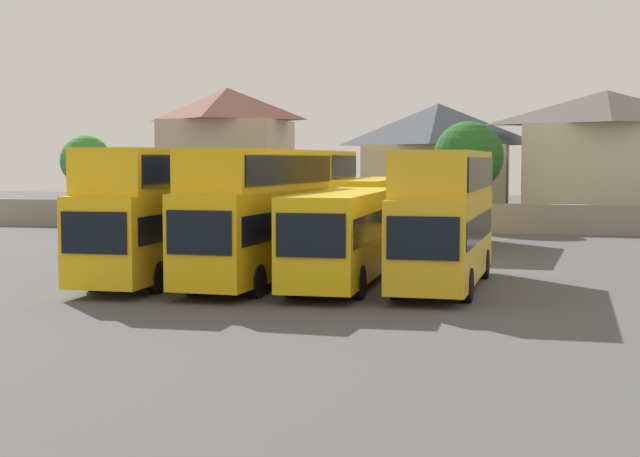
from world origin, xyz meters
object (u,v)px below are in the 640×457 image
bus_2 (259,208)px  bus_3 (344,232)px  bus_4 (445,211)px  house_terrace_centre (438,162)px  bus_5 (319,192)px  bus_1 (167,206)px  bus_6 (374,208)px  tree_behind_wall (469,157)px  tree_left_of_lot (86,161)px  house_terrace_left (228,153)px  house_terrace_right (606,157)px  bus_7 (449,195)px

bus_2 → bus_3: size_ratio=0.97×
bus_4 → house_terrace_centre: bearing=-172.1°
bus_3 → bus_5: (-4.50, 15.78, 0.86)m
bus_1 → bus_6: size_ratio=1.03×
tree_behind_wall → bus_6: bearing=-106.9°
bus_3 → bus_6: bus_6 is taller
bus_3 → tree_left_of_lot: tree_left_of_lot is taller
bus_1 → bus_6: bearing=160.2°
bus_1 → house_terrace_left: bearing=-165.3°
bus_6 → house_terrace_right: (12.57, 18.25, 2.62)m
bus_2 → bus_6: bearing=178.2°
bus_7 → tree_left_of_lot: bearing=-102.2°
bus_3 → bus_4: bearing=90.0°
bus_1 → bus_5: size_ratio=1.18×
bus_1 → bus_7: (9.17, 15.29, -0.07)m
bus_7 → house_terrace_right: 20.01m
bus_6 → house_terrace_centre: (1.22, 19.94, 2.31)m
bus_2 → tree_left_of_lot: tree_left_of_lot is taller
house_terrace_centre → house_terrace_right: size_ratio=0.89×
house_terrace_left → bus_5: bearing=-59.4°
bus_3 → house_terrace_right: (11.11, 33.44, 2.70)m
house_terrace_left → tree_left_of_lot: 13.63m
bus_5 → tree_behind_wall: (6.91, 12.20, 1.88)m
bus_2 → bus_4: size_ratio=1.04×
bus_5 → bus_2: bearing=3.3°
bus_2 → tree_left_of_lot: (-18.10, 22.87, 1.63)m
bus_7 → house_terrace_left: (-18.23, 19.49, 2.30)m
bus_6 → house_terrace_right: bearing=147.0°
bus_1 → bus_2: bus_1 is taller
bus_4 → bus_6: bearing=-159.9°
bus_1 → bus_4: size_ratio=1.17×
tree_behind_wall → bus_3: bearing=-94.9°
bus_1 → bus_2: bearing=80.3°
house_terrace_right → tree_behind_wall: 10.27m
bus_6 → house_terrace_left: (-14.44, 19.85, 2.99)m
bus_3 → tree_behind_wall: 28.21m
house_terrace_right → bus_1: bearing=-118.4°
bus_4 → bus_5: size_ratio=1.02×
bus_5 → tree_behind_wall: bearing=148.6°
bus_6 → tree_behind_wall: size_ratio=1.69×
bus_7 → house_terrace_right: house_terrace_right is taller
bus_2 → tree_behind_wall: size_ratio=1.55×
bus_1 → tree_behind_wall: tree_behind_wall is taller
bus_7 → bus_1: bearing=-26.8°
bus_3 → bus_5: bus_5 is taller
bus_5 → bus_1: bearing=-10.5°
bus_6 → bus_7: (3.80, 0.36, 0.69)m
bus_6 → tree_behind_wall: tree_behind_wall is taller
bus_5 → house_terrace_left: (-11.40, 19.26, 2.21)m
bus_6 → tree_left_of_lot: size_ratio=1.94×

